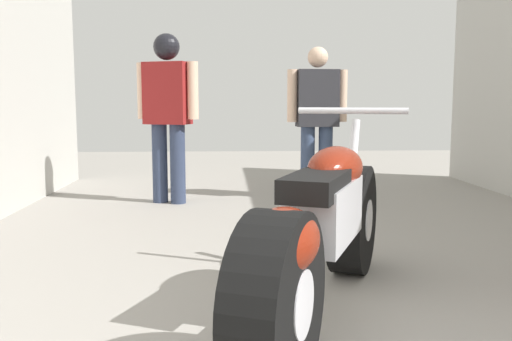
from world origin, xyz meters
TOP-DOWN VIEW (x-y plane):
  - ground_plane at (0.00, 3.28)m, footprint 15.73×15.73m
  - motorcycle_maroon_cruiser at (-0.12, 1.89)m, footprint 1.07×2.05m
  - mechanic_in_blue at (0.40, 5.20)m, footprint 0.65×0.25m
  - mechanic_with_helmet at (-1.16, 5.05)m, footprint 0.67×0.38m

SIDE VIEW (x-z plane):
  - ground_plane at x=0.00m, z-range 0.00..0.00m
  - motorcycle_maroon_cruiser at x=-0.12m, z-range -0.08..0.92m
  - mechanic_in_blue at x=0.40m, z-range 0.11..1.72m
  - mechanic_with_helmet at x=-1.16m, z-range 0.17..1.89m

